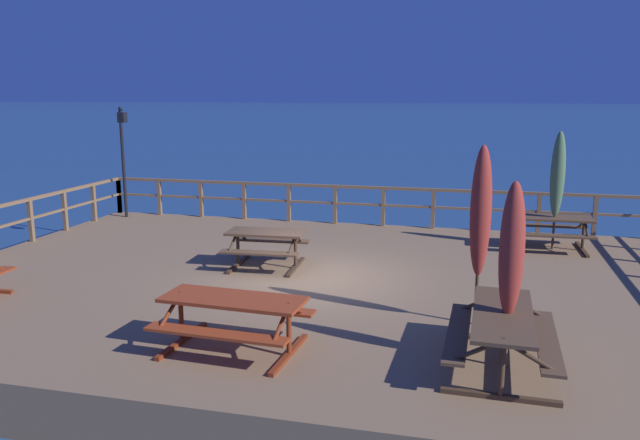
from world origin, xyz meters
The scene contains 11 objects.
ground_plane centered at (0.00, 0.00, 0.00)m, with size 600.00×600.00×0.00m, color navy.
wooden_deck centered at (0.00, 0.00, 0.38)m, with size 15.13×10.79×0.76m, color #846647.
railing_waterside_far centered at (0.00, 5.25, 1.49)m, with size 14.93×0.10×1.09m.
picnic_table_mid_right centered at (-0.14, -3.68, 1.32)m, with size 2.09×1.51×0.78m.
picnic_table_front_left centered at (4.83, 3.60, 1.32)m, with size 1.85×1.44×0.78m.
picnic_table_front_right centered at (3.51, -3.40, 1.33)m, with size 1.46×2.23×0.78m.
picnic_table_mid_left centered at (-1.08, 0.52, 1.31)m, with size 1.68×1.49×0.78m.
patio_umbrella_short_back centered at (3.18, -1.84, 2.55)m, with size 0.32×0.32×2.82m.
patio_umbrella_tall_back_left centered at (4.91, 3.60, 2.51)m, with size 0.32×0.32×2.74m.
patio_umbrella_short_front centered at (3.57, -3.37, 2.35)m, with size 0.32×0.32×2.50m.
lamp_post_hooked centered at (-6.75, 4.54, 2.87)m, with size 0.47×0.59×3.20m.
Camera 1 is at (3.06, -11.46, 4.31)m, focal length 35.05 mm.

